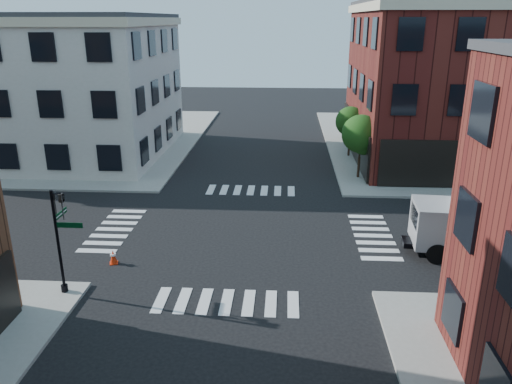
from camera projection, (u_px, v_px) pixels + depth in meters
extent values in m
plane|color=black|center=(242.00, 233.00, 26.85)|extent=(120.00, 120.00, 0.00)
cube|color=gray|center=(491.00, 144.00, 45.42)|extent=(30.00, 30.00, 0.15)
cube|color=gray|center=(43.00, 138.00, 47.83)|extent=(30.00, 30.00, 0.15)
cube|color=beige|center=(29.00, 88.00, 41.22)|extent=(22.00, 16.00, 11.00)
cylinder|color=black|center=(359.00, 167.00, 35.56)|extent=(0.18, 0.18, 1.47)
cylinder|color=black|center=(359.00, 157.00, 35.31)|extent=(0.12, 0.12, 1.47)
sphere|color=#173D10|center=(361.00, 134.00, 34.76)|extent=(2.69, 2.69, 2.69)
sphere|color=#173D10|center=(364.00, 142.00, 34.83)|extent=(1.85, 1.85, 1.85)
cylinder|color=black|center=(349.00, 148.00, 41.24)|extent=(0.18, 0.18, 1.33)
cylinder|color=black|center=(349.00, 140.00, 41.02)|extent=(0.12, 0.12, 1.33)
sphere|color=#173D10|center=(350.00, 121.00, 40.52)|extent=(2.43, 2.43, 2.43)
sphere|color=#173D10|center=(353.00, 128.00, 40.57)|extent=(1.67, 1.67, 1.67)
cylinder|color=black|center=(58.00, 244.00, 20.07)|extent=(0.12, 0.12, 4.60)
cylinder|color=black|center=(65.00, 288.00, 20.73)|extent=(0.28, 0.28, 0.30)
cube|color=#053819|center=(69.00, 225.00, 19.76)|extent=(1.10, 0.03, 0.22)
cube|color=#053819|center=(61.00, 214.00, 20.23)|extent=(0.03, 1.10, 0.22)
imported|color=black|center=(63.00, 207.00, 19.62)|extent=(0.22, 0.18, 1.10)
imported|color=black|center=(55.00, 204.00, 19.88)|extent=(0.18, 0.22, 1.10)
cube|color=#ACACAE|center=(435.00, 223.00, 24.00)|extent=(2.22, 2.59, 2.03)
cube|color=black|center=(415.00, 215.00, 24.01)|extent=(0.25, 1.93, 0.92)
cube|color=black|center=(489.00, 247.00, 24.00)|extent=(8.19, 1.66, 0.25)
cylinder|color=black|center=(437.00, 253.00, 23.35)|extent=(1.04, 0.44, 1.02)
cylinder|color=black|center=(428.00, 235.00, 25.35)|extent=(1.04, 0.44, 1.02)
cylinder|color=black|center=(504.00, 239.00, 24.87)|extent=(1.04, 0.44, 1.02)
cube|color=red|center=(114.00, 263.00, 23.46)|extent=(0.48, 0.48, 0.04)
cone|color=red|center=(113.00, 257.00, 23.36)|extent=(0.46, 0.46, 0.70)
cylinder|color=white|center=(113.00, 255.00, 23.32)|extent=(0.27, 0.27, 0.08)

